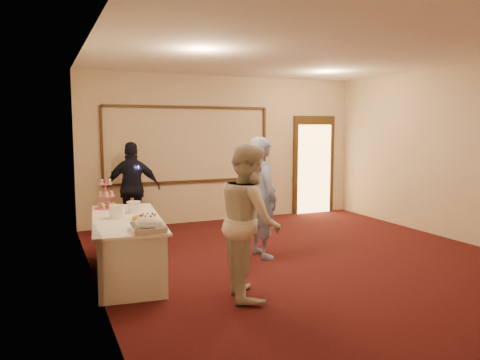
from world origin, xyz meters
name	(u,v)px	position (x,y,z in m)	size (l,w,h in m)	color
floor	(314,263)	(0.00, 0.00, 0.00)	(7.00, 7.00, 0.00)	black
room_walls	(316,122)	(0.00, 0.00, 2.03)	(6.04, 7.04, 3.02)	beige
wall_molding	(189,145)	(-0.80, 3.47, 1.60)	(3.45, 0.04, 1.55)	#372410
doorway	(314,165)	(2.15, 3.45, 1.08)	(1.05, 0.07, 2.20)	#372410
buffet_table	(127,246)	(-2.57, 0.51, 0.39)	(1.09, 2.29, 0.77)	white
pavlova_tray	(148,224)	(-2.48, -0.38, 0.85)	(0.39, 0.53, 0.19)	silver
cupcake_stand	(106,197)	(-2.72, 1.34, 0.94)	(0.33, 0.33, 0.48)	#D3437A
plate_stack_a	(117,212)	(-2.68, 0.54, 0.85)	(0.20, 0.20, 0.17)	white
plate_stack_b	(134,207)	(-2.41, 0.83, 0.85)	(0.19, 0.19, 0.16)	white
tart	(141,219)	(-2.43, 0.26, 0.79)	(0.25, 0.25, 0.05)	white
man	(262,197)	(-0.55, 0.60, 0.91)	(0.66, 0.43, 1.81)	#7C94CA
woman	(250,220)	(-1.39, -0.81, 0.89)	(0.86, 0.67, 1.78)	white
guest	(133,188)	(-2.04, 2.93, 0.84)	(0.99, 0.41, 1.69)	black
camera_flash	(137,168)	(-1.98, 2.80, 1.23)	(0.07, 0.04, 0.05)	white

